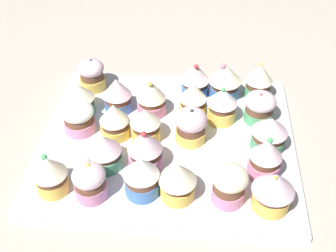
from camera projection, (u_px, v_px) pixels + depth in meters
The scene contains 26 objects.
ground_plane at pixel (168, 148), 82.72cm from camera, with size 180.00×180.00×3.00cm, color #B2A899.
baking_tray at pixel (168, 140), 81.32cm from camera, with size 47.33×40.24×1.20cm.
cupcake_0 at pixel (259, 81), 87.89cm from camera, with size 5.61×5.61×8.04cm.
cupcake_1 at pixel (225, 80), 87.78cm from camera, with size 6.74×6.74×8.17cm.
cupcake_2 at pixel (195, 79), 88.35cm from camera, with size 6.00×6.00×7.88cm.
cupcake_3 at pixel (92, 74), 90.57cm from camera, with size 5.48×5.48×7.01cm.
cupcake_4 at pixel (260, 107), 82.79cm from camera, with size 6.06×6.06×6.45cm.
cupcake_5 at pixel (222, 104), 82.39cm from camera, with size 5.82×5.82×7.78cm.
cupcake_6 at pixel (193, 100), 83.43cm from camera, with size 5.40×5.40×7.58cm.
cupcake_7 at pixel (151, 98), 84.01cm from camera, with size 5.76×5.76×7.85cm.
cupcake_8 at pixel (117, 94), 84.72cm from camera, with size 5.67×5.67×7.51cm.
cupcake_9 at pixel (79, 98), 84.44cm from camera, with size 6.20×6.20×6.77cm.
cupcake_10 at pixel (269, 132), 76.72cm from camera, with size 6.50×6.50×6.94cm.
cupcake_11 at pixel (191, 126), 78.07cm from camera, with size 5.92×5.92×7.25cm.
cupcake_12 at pixel (145, 124), 78.42cm from camera, with size 5.68×5.68×6.97cm.
cupcake_13 at pixel (115, 119), 79.36cm from camera, with size 5.57×5.57×7.30cm.
cupcake_14 at pixel (79, 117), 80.55cm from camera, with size 6.08×6.08×6.18cm.
cupcake_15 at pixel (265, 157), 71.67cm from camera, with size 5.52×5.52×8.08cm.
cupcake_16 at pixel (145, 149), 72.84cm from camera, with size 6.03×6.03×8.38cm.
cupcake_17 at pixel (104, 151), 73.38cm from camera, with size 6.09×6.09×6.96cm.
cupcake_18 at pixel (273, 190), 66.47cm from camera, with size 6.73×6.73×7.57cm.
cupcake_19 at pixel (229, 184), 67.43cm from camera, with size 5.80×5.80×7.27cm.
cupcake_20 at pixel (178, 180), 67.95cm from camera, with size 6.16×6.16×7.47cm.
cupcake_21 at pixel (142, 175), 68.53cm from camera, with size 5.85×5.85×7.90cm.
cupcake_22 at pixel (90, 181), 68.46cm from camera, with size 5.42×5.42×6.87cm.
cupcake_23 at pixel (50, 174), 69.01cm from camera, with size 5.64×5.64×7.72cm.
Camera 1 is at (-5.29, 58.65, 56.74)cm, focal length 45.70 mm.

